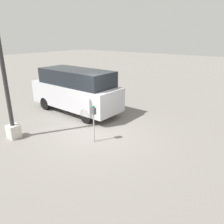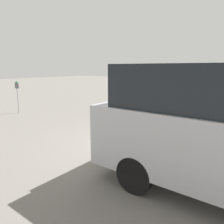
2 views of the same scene
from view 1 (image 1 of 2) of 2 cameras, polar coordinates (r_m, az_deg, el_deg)
The scene contains 4 objects.
ground_plane at distance 9.41m, azimuth -4.16°, elevation -5.70°, with size 80.00×80.00×0.00m, color slate.
parking_meter_near at distance 8.33m, azimuth -4.85°, elevation -0.89°, with size 0.22×0.15×1.51m.
lamp_post at distance 9.37m, azimuth -25.53°, elevation 3.27°, with size 0.44×0.44×5.33m.
parked_van at distance 11.84m, azimuth -9.45°, elevation 5.78°, with size 5.24×2.01×2.31m.
Camera 1 is at (-5.64, 6.37, 4.01)m, focal length 35.00 mm.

